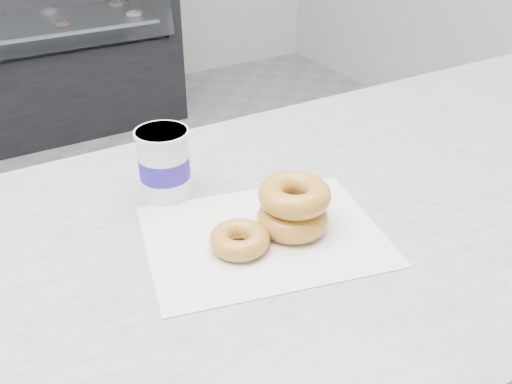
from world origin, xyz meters
TOP-DOWN VIEW (x-y plane):
  - wax_paper at (0.28, -0.62)m, footprint 0.39×0.33m
  - donut_single at (0.24, -0.63)m, footprint 0.10×0.10m
  - donut_stack at (0.33, -0.62)m, footprint 0.14×0.14m
  - coffee_cup at (0.21, -0.44)m, footprint 0.09×0.09m

SIDE VIEW (x-z plane):
  - wax_paper at x=0.28m, z-range 0.90..0.90m
  - donut_single at x=0.24m, z-range 0.90..0.93m
  - donut_stack at x=0.33m, z-range 0.90..0.98m
  - coffee_cup at x=0.21m, z-range 0.90..1.02m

